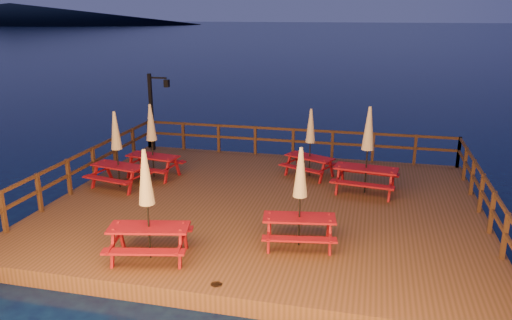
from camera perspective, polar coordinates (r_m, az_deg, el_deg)
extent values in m
plane|color=black|center=(14.55, 1.06, -6.35)|extent=(500.00, 500.00, 0.00)
cube|color=#4E3319|center=(14.47, 1.07, -5.62)|extent=(12.00, 10.00, 0.40)
cylinder|color=#331F10|center=(20.49, -11.57, -0.66)|extent=(0.24, 0.24, 1.40)
cylinder|color=#331F10|center=(10.77, -4.46, -17.19)|extent=(0.24, 0.24, 1.40)
cylinder|color=#331F10|center=(18.89, 4.06, -1.85)|extent=(0.24, 0.24, 1.40)
cylinder|color=#331F10|center=(18.87, 21.10, -2.99)|extent=(0.24, 0.24, 1.40)
cube|color=#331F10|center=(18.65, 4.30, 3.49)|extent=(11.70, 0.06, 0.09)
cube|color=#331F10|center=(18.75, 4.27, 2.17)|extent=(11.70, 0.06, 0.09)
cube|color=#331F10|center=(20.02, -9.08, 2.78)|extent=(0.10, 0.10, 1.10)
cube|color=#331F10|center=(18.77, 4.27, 2.01)|extent=(0.10, 0.10, 1.10)
cube|color=#331F10|center=(18.64, 18.61, 1.06)|extent=(0.10, 0.10, 1.10)
cube|color=#331F10|center=(16.27, -19.46, 0.60)|extent=(0.06, 9.70, 0.09)
cube|color=#331F10|center=(16.40, -19.31, -0.89)|extent=(0.06, 9.70, 0.09)
cube|color=#331F10|center=(16.41, -19.29, -1.08)|extent=(0.10, 0.10, 1.10)
cube|color=#331F10|center=(19.64, -13.31, 2.27)|extent=(0.10, 0.10, 1.10)
cube|color=#331F10|center=(14.08, 25.07, -2.49)|extent=(0.06, 9.70, 0.09)
cube|color=#331F10|center=(14.22, 24.85, -4.18)|extent=(0.06, 9.70, 0.09)
cube|color=#331F10|center=(14.24, 24.82, -4.39)|extent=(0.10, 0.10, 1.10)
cube|color=#331F10|center=(17.87, 22.58, -0.02)|extent=(0.10, 0.10, 1.10)
cube|color=black|center=(19.90, -11.86, 5.35)|extent=(0.12, 0.12, 3.00)
cube|color=black|center=(19.54, -11.16, 9.20)|extent=(0.70, 0.06, 0.06)
cube|color=black|center=(19.42, -10.17, 8.61)|extent=(0.18, 0.18, 0.28)
sphere|color=#E1AF5A|center=(19.42, -10.17, 8.61)|extent=(0.14, 0.14, 0.14)
ellipsoid|color=black|center=(260.31, -26.22, 14.81)|extent=(180.00, 84.00, 9.00)
cube|color=maroon|center=(16.74, -11.71, 0.44)|extent=(1.78, 0.91, 0.05)
cube|color=maroon|center=(17.27, -10.62, 0.03)|extent=(1.72, 0.52, 0.05)
cube|color=maroon|center=(16.38, -12.74, -1.03)|extent=(1.72, 0.52, 0.05)
cube|color=maroon|center=(17.48, -13.01, -0.16)|extent=(0.07, 0.10, 0.71)
cube|color=maroon|center=(17.00, -14.21, -0.73)|extent=(0.07, 0.10, 0.71)
cube|color=maroon|center=(16.72, -9.02, -0.70)|extent=(0.07, 0.10, 0.71)
cube|color=maroon|center=(16.22, -10.15, -1.31)|extent=(0.07, 0.10, 0.71)
cylinder|color=black|center=(16.62, -11.80, 2.01)|extent=(0.04, 0.04, 2.36)
cone|color=tan|center=(16.47, -11.94, 4.23)|extent=(0.34, 0.34, 1.18)
sphere|color=black|center=(16.36, -12.05, 6.11)|extent=(0.07, 0.07, 0.07)
cube|color=maroon|center=(15.27, 12.48, -0.95)|extent=(1.93, 0.97, 0.05)
cube|color=maroon|center=(15.94, 12.78, -1.38)|extent=(1.87, 0.54, 0.05)
cube|color=maroon|center=(14.79, 12.01, -2.76)|extent=(1.87, 0.54, 0.05)
cube|color=maroon|center=(15.83, 9.85, -1.63)|extent=(0.08, 0.11, 0.77)
cube|color=maroon|center=(15.20, 9.31, -2.38)|extent=(0.08, 0.11, 0.77)
cube|color=maroon|center=(15.62, 15.38, -2.25)|extent=(0.08, 0.11, 0.77)
cube|color=maroon|center=(14.98, 15.08, -3.04)|extent=(0.08, 0.11, 0.77)
cylinder|color=black|center=(15.12, 12.60, 0.91)|extent=(0.05, 0.05, 2.57)
cone|color=tan|center=(14.95, 12.77, 3.56)|extent=(0.37, 0.37, 1.28)
sphere|color=black|center=(14.83, 12.92, 5.80)|extent=(0.07, 0.07, 0.07)
cube|color=maroon|center=(16.55, 6.16, 0.35)|extent=(1.70, 1.22, 0.04)
cube|color=maroon|center=(17.06, 7.08, -0.11)|extent=(1.55, 0.89, 0.04)
cube|color=maroon|center=(16.20, 5.14, -0.97)|extent=(1.55, 0.89, 0.04)
cube|color=maroon|center=(17.22, 4.78, -0.11)|extent=(0.08, 0.10, 0.66)
cube|color=maroon|center=(16.76, 3.68, -0.57)|extent=(0.08, 0.10, 0.66)
cube|color=maroon|center=(16.57, 8.60, -0.93)|extent=(0.08, 0.10, 0.66)
cube|color=maroon|center=(16.09, 7.57, -1.42)|extent=(0.08, 0.10, 0.66)
cylinder|color=black|center=(16.44, 6.21, 1.83)|extent=(0.04, 0.04, 2.21)
cone|color=tan|center=(16.29, 6.28, 3.93)|extent=(0.32, 0.32, 1.10)
sphere|color=black|center=(16.18, 6.33, 5.70)|extent=(0.06, 0.06, 0.06)
cube|color=maroon|center=(11.29, -12.15, -7.55)|extent=(1.86, 1.04, 0.05)
cube|color=maroon|center=(11.93, -11.44, -7.69)|extent=(1.77, 0.64, 0.05)
cube|color=maroon|center=(10.90, -12.75, -10.21)|extent=(1.77, 0.64, 0.05)
cube|color=maroon|center=(11.91, -15.16, -8.39)|extent=(0.08, 0.11, 0.73)
cube|color=maroon|center=(11.35, -16.05, -9.75)|extent=(0.08, 0.11, 0.73)
cube|color=maroon|center=(11.59, -8.12, -8.66)|extent=(0.08, 0.11, 0.73)
cube|color=maroon|center=(11.02, -8.65, -10.09)|extent=(0.08, 0.11, 0.73)
cylinder|color=black|center=(11.10, -12.30, -5.25)|extent=(0.04, 0.04, 2.44)
cone|color=tan|center=(10.87, -12.52, -1.91)|extent=(0.35, 0.35, 1.22)
sphere|color=black|center=(10.71, -12.71, 0.96)|extent=(0.07, 0.07, 0.07)
cube|color=maroon|center=(15.98, -15.46, -0.63)|extent=(1.78, 0.99, 0.05)
cube|color=maroon|center=(16.47, -14.13, -1.04)|extent=(1.70, 0.60, 0.05)
cube|color=maroon|center=(15.67, -16.71, -2.16)|extent=(1.70, 0.60, 0.05)
cube|color=maroon|center=(16.75, -16.52, -1.18)|extent=(0.07, 0.10, 0.70)
cube|color=maroon|center=(16.33, -17.94, -1.77)|extent=(0.07, 0.10, 0.70)
cube|color=maroon|center=(15.88, -12.72, -1.87)|extent=(0.07, 0.10, 0.70)
cube|color=maroon|center=(15.43, -14.12, -2.52)|extent=(0.07, 0.10, 0.70)
cylinder|color=black|center=(15.85, -15.59, 0.98)|extent=(0.04, 0.04, 2.34)
cone|color=tan|center=(15.70, -15.78, 3.28)|extent=(0.34, 0.34, 1.17)
sphere|color=black|center=(15.59, -15.93, 5.22)|extent=(0.07, 0.07, 0.07)
cube|color=maroon|center=(11.67, 4.98, -6.59)|extent=(1.75, 0.91, 0.05)
cube|color=maroon|center=(12.29, 4.92, -6.76)|extent=(1.69, 0.52, 0.05)
cube|color=maroon|center=(11.27, 4.97, -9.01)|extent=(1.69, 0.52, 0.05)
cube|color=maroon|center=(12.09, 1.60, -7.46)|extent=(0.07, 0.10, 0.70)
cube|color=maroon|center=(11.54, 1.45, -8.70)|extent=(0.07, 0.10, 0.70)
cube|color=maroon|center=(12.12, 8.24, -7.58)|extent=(0.07, 0.10, 0.70)
cube|color=maroon|center=(11.56, 8.44, -8.83)|extent=(0.07, 0.10, 0.70)
cylinder|color=black|center=(11.49, 5.04, -4.47)|extent=(0.04, 0.04, 2.32)
cone|color=tan|center=(11.27, 5.12, -1.38)|extent=(0.33, 0.33, 1.16)
sphere|color=black|center=(11.12, 5.19, 1.25)|extent=(0.06, 0.06, 0.06)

